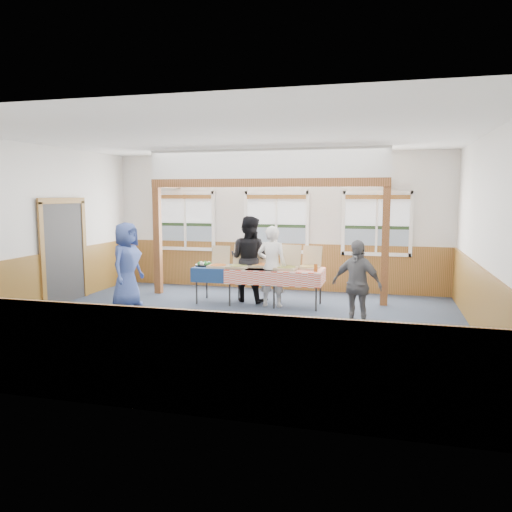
{
  "coord_description": "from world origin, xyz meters",
  "views": [
    {
      "loc": [
        2.47,
        -8.03,
        2.24
      ],
      "look_at": [
        0.14,
        1.0,
        1.09
      ],
      "focal_mm": 35.0,
      "sensor_mm": 36.0,
      "label": 1
    }
  ],
  "objects_px": {
    "table_left": "(239,270)",
    "woman_white": "(272,266)",
    "man_blue": "(127,265)",
    "table_right": "(276,271)",
    "woman_black": "(249,259)",
    "person_grey": "(356,285)"
  },
  "relations": [
    {
      "from": "table_right",
      "to": "woman_white",
      "type": "bearing_deg",
      "value": -133.15
    },
    {
      "from": "table_left",
      "to": "woman_black",
      "type": "relative_size",
      "value": 1.1
    },
    {
      "from": "table_left",
      "to": "woman_white",
      "type": "height_order",
      "value": "woman_white"
    },
    {
      "from": "woman_white",
      "to": "man_blue",
      "type": "xyz_separation_m",
      "value": [
        -2.79,
        -0.77,
        0.03
      ]
    },
    {
      "from": "table_left",
      "to": "woman_white",
      "type": "distance_m",
      "value": 0.75
    },
    {
      "from": "person_grey",
      "to": "man_blue",
      "type": "bearing_deg",
      "value": -164.58
    },
    {
      "from": "table_left",
      "to": "woman_black",
      "type": "xyz_separation_m",
      "value": [
        0.15,
        0.25,
        0.2
      ]
    },
    {
      "from": "table_left",
      "to": "table_right",
      "type": "height_order",
      "value": "same"
    },
    {
      "from": "woman_black",
      "to": "man_blue",
      "type": "xyz_separation_m",
      "value": [
        -2.21,
        -1.14,
        -0.05
      ]
    },
    {
      "from": "table_right",
      "to": "woman_white",
      "type": "relative_size",
      "value": 1.29
    },
    {
      "from": "man_blue",
      "to": "person_grey",
      "type": "bearing_deg",
      "value": -92.99
    },
    {
      "from": "table_right",
      "to": "person_grey",
      "type": "distance_m",
      "value": 2.23
    },
    {
      "from": "table_left",
      "to": "man_blue",
      "type": "relative_size",
      "value": 1.16
    },
    {
      "from": "woman_white",
      "to": "woman_black",
      "type": "relative_size",
      "value": 0.91
    },
    {
      "from": "person_grey",
      "to": "woman_black",
      "type": "bearing_deg",
      "value": 166.18
    },
    {
      "from": "man_blue",
      "to": "woman_white",
      "type": "bearing_deg",
      "value": -70.67
    },
    {
      "from": "table_right",
      "to": "person_grey",
      "type": "bearing_deg",
      "value": -64.1
    },
    {
      "from": "table_left",
      "to": "table_right",
      "type": "xyz_separation_m",
      "value": [
        0.78,
        0.01,
        0.0
      ]
    },
    {
      "from": "table_right",
      "to": "man_blue",
      "type": "height_order",
      "value": "man_blue"
    },
    {
      "from": "table_right",
      "to": "woman_white",
      "type": "height_order",
      "value": "woman_white"
    },
    {
      "from": "table_right",
      "to": "man_blue",
      "type": "bearing_deg",
      "value": 174.08
    },
    {
      "from": "woman_white",
      "to": "woman_black",
      "type": "height_order",
      "value": "woman_black"
    }
  ]
}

